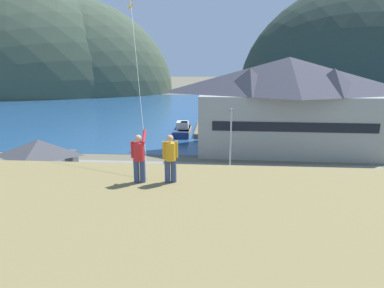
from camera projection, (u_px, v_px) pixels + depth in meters
The scene contains 20 objects.
ground_plane at pixel (188, 228), 21.89m from camera, with size 600.00×600.00×0.00m, color #66604C.
parking_lot_pad at pixel (193, 198), 26.72m from camera, with size 40.00×20.00×0.10m, color gray.
bay_water at pixel (208, 110), 79.97m from camera, with size 360.00×84.00×0.03m, color navy.
far_hill_west_ridge at pixel (4, 92), 133.70m from camera, with size 123.54×73.36×89.66m, color #42513D.
far_hill_east_peak at pixel (59, 92), 135.73m from camera, with size 97.45×63.09×78.30m, color #42513D.
far_hill_center_saddle at pixel (360, 94), 124.59m from camera, with size 94.82×69.68×83.77m, color #2D3D33.
far_hill_far_shoulder at pixel (371, 94), 124.91m from camera, with size 94.81×73.19×68.63m, color #334733.
harbor_lodge at pixel (287, 102), 40.29m from camera, with size 23.41×11.53×11.93m.
storage_shed_near_lot at pixel (41, 165), 27.83m from camera, with size 5.90×4.85×4.70m.
wharf_dock at pixel (205, 128), 55.06m from camera, with size 3.20×13.70×0.70m.
moored_boat_wharfside at pixel (185, 130), 51.19m from camera, with size 1.80×5.52×2.16m.
moored_boat_outer_mooring at pixel (226, 126), 54.56m from camera, with size 3.02×7.82×2.16m.
moored_boat_inner_slip at pixel (183, 130), 51.60m from camera, with size 2.57×7.84×2.16m.
parked_car_back_row_left at pixel (242, 208), 22.47m from camera, with size 4.24×2.13×1.82m.
parked_car_front_row_silver at pixel (171, 178), 28.60m from camera, with size 4.32×2.29×1.82m.
parked_car_mid_row_far at pixel (122, 174), 29.54m from camera, with size 4.32×2.29×1.82m.
parked_car_front_row_end at pixel (53, 206), 22.91m from camera, with size 4.34×2.34×1.82m.
parking_light_pole at pixel (231, 138), 30.91m from camera, with size 0.24×0.78×6.75m.
person_kite_flyer at pixel (139, 157), 11.23m from camera, with size 0.52×0.67×1.86m.
person_companion at pixel (170, 157), 11.23m from camera, with size 0.54×0.40×1.74m.
Camera 1 is at (1.75, -19.77, 10.90)m, focal length 29.73 mm.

